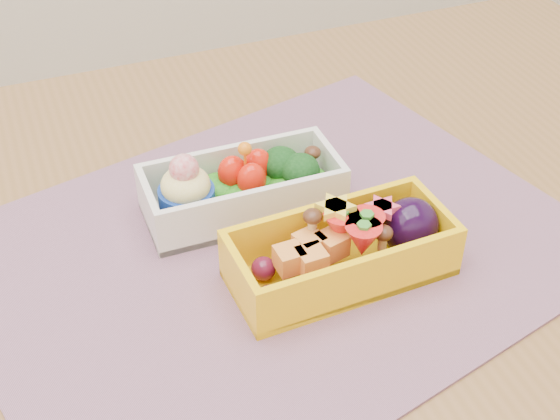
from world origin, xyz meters
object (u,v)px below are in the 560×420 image
object	(u,v)px
placemat	(274,249)
bento_white	(241,188)
bento_yellow	(346,250)
table	(241,345)

from	to	relation	value
placemat	bento_white	distance (m)	0.07
placemat	bento_yellow	xyz separation A→B (m)	(0.04, -0.05, 0.03)
bento_yellow	table	bearing A→B (deg)	150.21
table	bento_yellow	distance (m)	0.16
bento_white	bento_yellow	xyz separation A→B (m)	(0.05, -0.11, 0.00)
placemat	bento_white	size ratio (longest dim) A/B	2.85
placemat	bento_white	xyz separation A→B (m)	(-0.01, 0.06, 0.03)
placemat	bento_white	world-z (taller)	bento_white
bento_white	bento_yellow	size ratio (longest dim) A/B	0.95
bento_white	placemat	bearing A→B (deg)	-81.83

